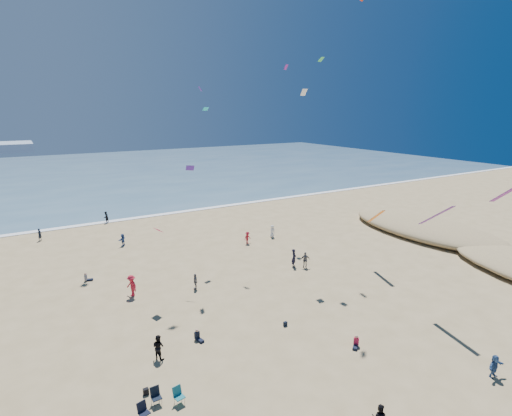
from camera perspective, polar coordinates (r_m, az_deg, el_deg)
ocean at (r=110.38m, az=-24.98°, el=4.38°), size 220.00×100.00×0.06m
surf_line at (r=61.77m, az=-19.64°, el=-1.76°), size 220.00×1.20×0.08m
standing_flyers at (r=37.17m, az=-7.81°, el=-10.09°), size 32.83×48.82×1.93m
seated_group at (r=27.61m, az=2.61°, el=-20.13°), size 15.25×31.68×0.84m
chair_cluster at (r=24.55m, az=-13.52°, el=-25.30°), size 2.71×1.47×1.00m
black_backpack at (r=25.88m, az=-15.45°, el=-23.95°), size 0.30×0.22×0.38m
navy_bag at (r=31.35m, az=4.21°, el=-16.18°), size 0.28×0.18×0.34m
kites_aloft at (r=34.01m, az=8.06°, el=10.91°), size 40.99×41.00×28.36m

